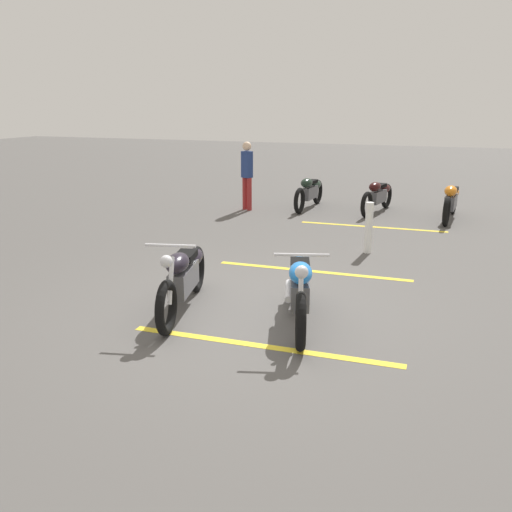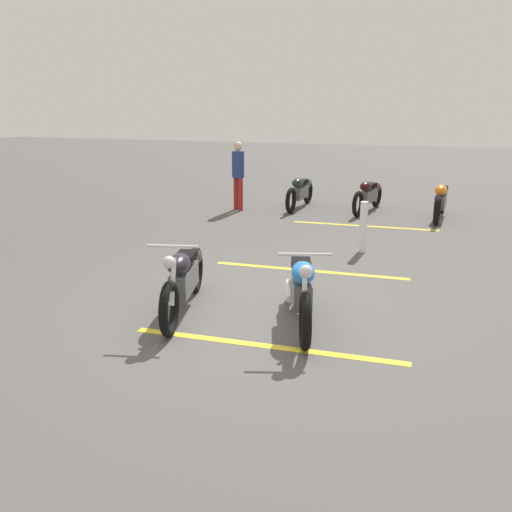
{
  "view_description": "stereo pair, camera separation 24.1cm",
  "coord_description": "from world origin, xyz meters",
  "views": [
    {
      "loc": [
        -6.31,
        -2.51,
        2.67
      ],
      "look_at": [
        0.43,
        0.0,
        0.65
      ],
      "focal_mm": 38.56,
      "sensor_mm": 36.0,
      "label": 1
    },
    {
      "loc": [
        -6.39,
        -2.28,
        2.67
      ],
      "look_at": [
        0.43,
        0.0,
        0.65
      ],
      "focal_mm": 38.56,
      "sensor_mm": 36.0,
      "label": 2
    }
  ],
  "objects": [
    {
      "name": "motorcycle_row_left",
      "position": [
        7.49,
        -0.63,
        0.43
      ],
      "size": [
        2.07,
        0.52,
        0.79
      ],
      "rotation": [
        0.0,
        0.0,
        2.95
      ],
      "color": "black",
      "rests_on": "ground"
    },
    {
      "name": "ground_plane",
      "position": [
        0.0,
        0.0,
        0.0
      ],
      "size": [
        60.0,
        60.0,
        0.0
      ],
      "primitive_type": "plane",
      "color": "#514F4C"
    },
    {
      "name": "bollard_post",
      "position": [
        3.53,
        -1.03,
        0.47
      ],
      "size": [
        0.14,
        0.14,
        0.94
      ],
      "primitive_type": "cylinder",
      "color": "white",
      "rests_on": "ground"
    },
    {
      "name": "parking_stripe_near",
      "position": [
        -0.92,
        -0.57,
        0.0
      ],
      "size": [
        0.21,
        3.2,
        0.01
      ],
      "primitive_type": "cube",
      "rotation": [
        0.0,
        0.0,
        1.6
      ],
      "color": "yellow",
      "rests_on": "ground"
    },
    {
      "name": "motorcycle_row_center",
      "position": [
        7.43,
        1.12,
        0.44
      ],
      "size": [
        2.15,
        0.32,
        0.81
      ],
      "rotation": [
        0.0,
        0.0,
        3.09
      ],
      "color": "black",
      "rests_on": "ground"
    },
    {
      "name": "motorcycle_row_far_left",
      "position": [
        7.2,
        -2.35,
        0.46
      ],
      "size": [
        2.22,
        0.36,
        0.84
      ],
      "rotation": [
        0.0,
        0.0,
        3.07
      ],
      "color": "black",
      "rests_on": "ground"
    },
    {
      "name": "motorcycle_dark_foreground",
      "position": [
        -0.18,
        0.79,
        0.46
      ],
      "size": [
        2.2,
        0.78,
        1.04
      ],
      "rotation": [
        0.0,
        0.0,
        3.37
      ],
      "color": "black",
      "rests_on": "ground"
    },
    {
      "name": "motorcycle_bright_foreground",
      "position": [
        -0.05,
        -0.76,
        0.46
      ],
      "size": [
        2.17,
        0.86,
        1.04
      ],
      "rotation": [
        0.0,
        0.0,
        3.44
      ],
      "color": "black",
      "rests_on": "ground"
    },
    {
      "name": "bystander_near_row",
      "position": [
        6.64,
        2.55,
        0.96
      ],
      "size": [
        0.28,
        0.3,
        1.72
      ],
      "rotation": [
        0.0,
        0.0,
        5.84
      ],
      "color": "maroon",
      "rests_on": "ground"
    },
    {
      "name": "parking_stripe_far",
      "position": [
        5.74,
        -0.78,
        0.0
      ],
      "size": [
        0.21,
        3.2,
        0.01
      ],
      "primitive_type": "cube",
      "rotation": [
        0.0,
        0.0,
        1.6
      ],
      "color": "yellow",
      "rests_on": "ground"
    },
    {
      "name": "parking_stripe_mid",
      "position": [
        2.06,
        -0.38,
        0.0
      ],
      "size": [
        0.21,
        3.2,
        0.01
      ],
      "primitive_type": "cube",
      "rotation": [
        0.0,
        0.0,
        1.6
      ],
      "color": "yellow",
      "rests_on": "ground"
    }
  ]
}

